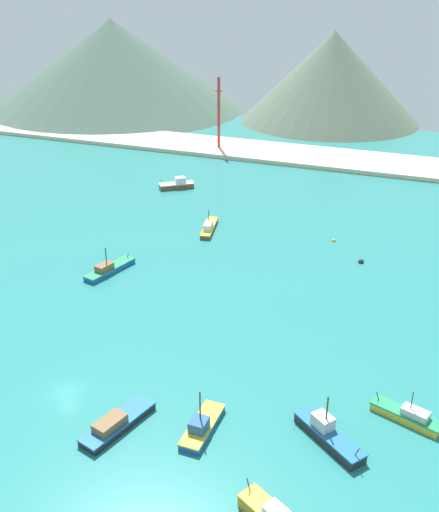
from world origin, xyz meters
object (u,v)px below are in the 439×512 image
fishing_boat_7 (328,434)px  buoy_1 (334,241)px  buoy_0 (361,262)px  fishing_boat_1 (109,269)px  fishing_boat_8 (209,227)px  fishing_boat_0 (177,184)px  fishing_boat_3 (202,426)px  radio_tower (219,114)px  fishing_boat_6 (116,423)px  fishing_boat_2 (407,415)px

fishing_boat_7 → buoy_1: 58.12m
buoy_0 → fishing_boat_1: bearing=-152.9°
fishing_boat_1 → buoy_0: 46.85m
fishing_boat_7 → fishing_boat_8: fishing_boat_7 is taller
fishing_boat_1 → buoy_0: (41.72, 21.31, -0.51)m
fishing_boat_0 → fishing_boat_7: bearing=-53.5°
fishing_boat_0 → buoy_1: fishing_boat_0 is taller
fishing_boat_3 → buoy_1: bearing=87.6°
fishing_boat_1 → radio_tower: (-13.44, 85.71, 10.68)m
fishing_boat_7 → fishing_boat_8: (-37.21, 52.57, -0.14)m
fishing_boat_6 → radio_tower: (-36.22, 120.71, 10.67)m
fishing_boat_3 → buoy_1: (2.54, 61.02, -0.60)m
buoy_0 → radio_tower: radio_tower is taller
fishing_boat_0 → buoy_1: 48.17m
fishing_boat_1 → fishing_boat_8: (9.12, 24.92, 0.08)m
fishing_boat_2 → fishing_boat_6: size_ratio=0.83×
fishing_boat_7 → radio_tower: 128.57m
fishing_boat_0 → fishing_boat_6: 89.07m
fishing_boat_6 → buoy_0: fishing_boat_6 is taller
fishing_boat_2 → fishing_boat_7: bearing=-139.1°
fishing_boat_0 → fishing_boat_7: fishing_boat_7 is taller
fishing_boat_0 → fishing_boat_6: fishing_boat_0 is taller
fishing_boat_7 → fishing_boat_3: bearing=-163.9°
fishing_boat_3 → fishing_boat_7: 14.59m
fishing_boat_3 → buoy_0: 53.83m
fishing_boat_8 → buoy_0: (32.60, -3.61, -0.59)m
fishing_boat_2 → fishing_boat_7: size_ratio=0.93×
radio_tower → fishing_boat_6: bearing=-73.3°
fishing_boat_2 → fishing_boat_3: bearing=-153.4°
buoy_1 → fishing_boat_6: bearing=-100.6°
buoy_0 → fishing_boat_3: bearing=-100.1°
fishing_boat_0 → buoy_0: 57.80m
fishing_boat_3 → fishing_boat_8: (-23.19, 56.61, 0.04)m
fishing_boat_1 → fishing_boat_3: fishing_boat_3 is taller
fishing_boat_1 → fishing_boat_6: bearing=-57.0°
fishing_boat_2 → fishing_boat_3: 24.73m
fishing_boat_7 → buoy_0: fishing_boat_7 is taller
fishing_boat_0 → fishing_boat_3: size_ratio=1.03×
fishing_boat_1 → fishing_boat_0: bearing=101.3°
fishing_boat_1 → fishing_boat_8: size_ratio=1.01×
fishing_boat_7 → fishing_boat_8: bearing=125.3°
fishing_boat_8 → buoy_0: size_ratio=10.47×
radio_tower → fishing_boat_0: bearing=-84.1°
fishing_boat_3 → radio_tower: (-45.75, 117.39, 10.65)m
fishing_boat_0 → fishing_boat_8: 29.67m
fishing_boat_7 → buoy_1: size_ratio=12.18×
fishing_boat_3 → fishing_boat_8: fishing_boat_3 is taller
fishing_boat_0 → fishing_boat_7: (55.87, -75.63, -0.04)m
fishing_boat_6 → fishing_boat_3: bearing=19.2°
fishing_boat_7 → buoy_0: bearing=95.4°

